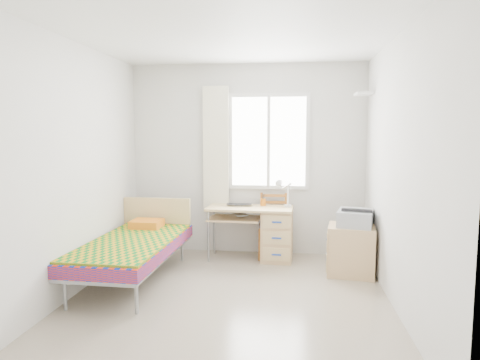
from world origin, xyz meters
name	(u,v)px	position (x,y,z in m)	size (l,w,h in m)	color
floor	(229,299)	(0.00, 0.00, 0.00)	(3.50, 3.50, 0.00)	#BCAD93
ceiling	(228,34)	(0.00, 0.00, 2.60)	(3.50, 3.50, 0.00)	white
wall_back	(247,160)	(0.00, 1.75, 1.30)	(3.20, 3.20, 0.00)	silver
wall_left	(74,169)	(-1.60, 0.00, 1.30)	(3.50, 3.50, 0.00)	silver
wall_right	(398,173)	(1.60, 0.00, 1.30)	(3.50, 3.50, 0.00)	silver
window	(269,142)	(0.30, 1.73, 1.55)	(1.10, 0.04, 1.30)	white
curtain	(216,149)	(-0.42, 1.68, 1.45)	(0.35, 0.05, 1.70)	white
floating_shelf	(364,94)	(1.49, 1.40, 2.15)	(0.20, 0.32, 0.03)	white
bed	(135,245)	(-1.15, 0.45, 0.40)	(0.94, 1.91, 0.82)	gray
desk	(272,231)	(0.37, 1.41, 0.38)	(1.14, 0.56, 0.70)	tan
chair	(274,221)	(0.39, 1.55, 0.49)	(0.40, 0.40, 0.86)	brown
cabinet	(351,250)	(1.32, 0.93, 0.29)	(0.60, 0.55, 0.58)	tan
printer	(355,218)	(1.36, 0.94, 0.68)	(0.48, 0.52, 0.19)	#94989B
laptop	(239,205)	(-0.07, 1.45, 0.71)	(0.33, 0.22, 0.03)	black
pen_cup	(263,202)	(0.24, 1.55, 0.74)	(0.07, 0.07, 0.09)	orange
task_lamp	(283,190)	(0.51, 1.36, 0.93)	(0.22, 0.31, 0.38)	white
book	(235,215)	(-0.13, 1.41, 0.59)	(0.16, 0.22, 0.02)	gray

